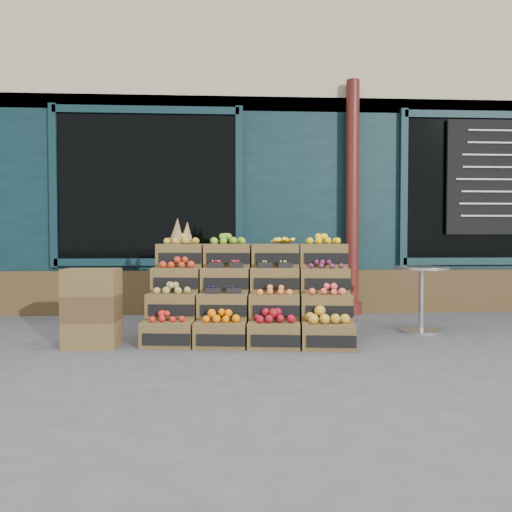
{
  "coord_description": "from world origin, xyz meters",
  "views": [
    {
      "loc": [
        -0.5,
        -4.73,
        1.04
      ],
      "look_at": [
        -0.2,
        0.7,
        0.85
      ],
      "focal_mm": 35.0,
      "sensor_mm": 36.0,
      "label": 1
    }
  ],
  "objects": [
    {
      "name": "spare_crates",
      "position": [
        -1.81,
        0.1,
        0.38
      ],
      "size": [
        0.51,
        0.36,
        0.75
      ],
      "rotation": [
        0.0,
        0.0,
        -0.02
      ],
      "color": "brown",
      "rests_on": "ground"
    },
    {
      "name": "shop_facade",
      "position": [
        0.0,
        5.11,
        2.4
      ],
      "size": [
        12.0,
        6.24,
        4.8
      ],
      "color": "black",
      "rests_on": "ground"
    },
    {
      "name": "crate_display",
      "position": [
        -0.28,
        0.42,
        0.39
      ],
      "size": [
        2.12,
        1.21,
        1.27
      ],
      "rotation": [
        0.0,
        0.0,
        -0.11
      ],
      "color": "brown",
      "rests_on": "ground"
    },
    {
      "name": "bistro_table",
      "position": [
        1.63,
        0.65,
        0.46
      ],
      "size": [
        0.58,
        0.58,
        0.73
      ],
      "rotation": [
        0.0,
        0.0,
        -0.17
      ],
      "color": "silver",
      "rests_on": "ground"
    },
    {
      "name": "ground",
      "position": [
        0.0,
        0.0,
        0.0
      ],
      "size": [
        60.0,
        60.0,
        0.0
      ],
      "primitive_type": "plane",
      "color": "#48484B",
      "rests_on": "ground"
    },
    {
      "name": "shopkeeper",
      "position": [
        -1.51,
        2.85,
        1.02
      ],
      "size": [
        0.86,
        0.7,
        2.04
      ],
      "primitive_type": "imported",
      "rotation": [
        0.0,
        0.0,
        2.82
      ],
      "color": "#1A5B2C",
      "rests_on": "ground"
    }
  ]
}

